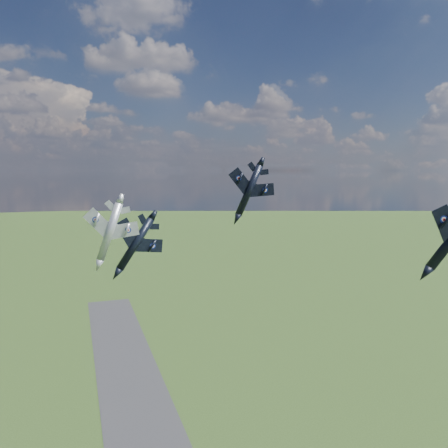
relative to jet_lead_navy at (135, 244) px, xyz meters
name	(u,v)px	position (x,y,z in m)	size (l,w,h in m)	color
jet_lead_navy	(135,244)	(0.00, 0.00, 0.00)	(10.87, 15.15, 3.14)	black
jet_high_navy	(249,190)	(22.70, -0.68, 9.79)	(10.52, 14.67, 3.04)	black
jet_left_silver	(110,232)	(-5.32, -9.52, 3.80)	(9.64, 13.43, 2.78)	#ACAFB7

